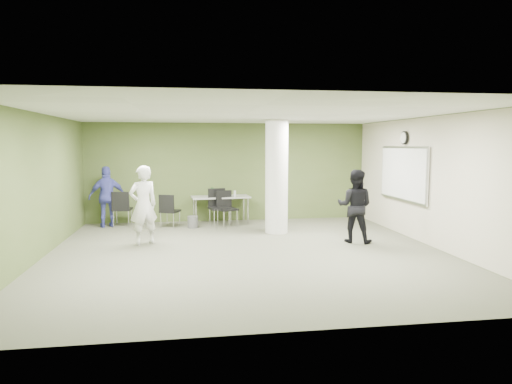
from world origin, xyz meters
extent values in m
plane|color=#4A4C3C|center=(0.00, 0.00, 0.00)|extent=(8.00, 8.00, 0.00)
plane|color=white|center=(0.00, 0.00, 2.80)|extent=(8.00, 8.00, 0.00)
cube|color=#495B2A|center=(0.00, 4.00, 1.40)|extent=(8.00, 2.80, 0.02)
cube|color=#495B2A|center=(-4.00, 0.00, 1.40)|extent=(0.02, 8.00, 2.80)
cube|color=beige|center=(4.00, 0.00, 1.40)|extent=(0.02, 8.00, 2.80)
cylinder|color=silver|center=(1.00, 2.00, 1.40)|extent=(0.56, 0.56, 2.80)
cube|color=silver|center=(3.93, 1.20, 1.50)|extent=(0.04, 2.30, 1.30)
cube|color=white|center=(3.91, 1.20, 1.50)|extent=(0.02, 2.20, 1.20)
cylinder|color=black|center=(3.93, 1.20, 2.35)|extent=(0.05, 0.32, 0.32)
cylinder|color=white|center=(3.90, 1.20, 2.35)|extent=(0.02, 0.26, 0.26)
cube|color=#9B9B96|center=(-0.28, 3.55, 0.74)|extent=(1.65, 0.83, 0.04)
cylinder|color=silver|center=(-0.97, 3.21, 0.36)|extent=(0.04, 0.04, 0.72)
cylinder|color=silver|center=(0.46, 3.33, 0.36)|extent=(0.04, 0.04, 0.72)
cylinder|color=silver|center=(-1.02, 3.77, 0.36)|extent=(0.04, 0.04, 0.72)
cylinder|color=silver|center=(0.41, 3.89, 0.36)|extent=(0.04, 0.04, 0.72)
cylinder|color=#1C541F|center=(-0.51, 3.50, 0.88)|extent=(0.07, 0.07, 0.25)
cylinder|color=#B2B2B7|center=(0.10, 3.30, 0.85)|extent=(0.06, 0.06, 0.18)
cylinder|color=#4C4C4C|center=(-1.06, 2.94, 0.16)|extent=(0.27, 0.27, 0.31)
cube|color=black|center=(-2.92, 3.47, 0.46)|extent=(0.50, 0.50, 0.05)
cube|color=black|center=(-2.94, 3.25, 0.72)|extent=(0.45, 0.07, 0.46)
cylinder|color=silver|center=(-2.72, 3.65, 0.22)|extent=(0.02, 0.02, 0.44)
cylinder|color=silver|center=(-3.11, 3.67, 0.22)|extent=(0.02, 0.02, 0.44)
cylinder|color=silver|center=(-2.74, 3.26, 0.22)|extent=(0.02, 0.02, 0.44)
cylinder|color=silver|center=(-3.13, 3.28, 0.22)|extent=(0.02, 0.02, 0.44)
cube|color=black|center=(-1.65, 3.11, 0.43)|extent=(0.58, 0.58, 0.05)
cube|color=black|center=(-1.73, 2.92, 0.67)|extent=(0.40, 0.21, 0.43)
cylinder|color=silver|center=(-1.41, 3.20, 0.21)|extent=(0.02, 0.02, 0.41)
cylinder|color=silver|center=(-1.74, 3.35, 0.21)|extent=(0.02, 0.02, 0.41)
cylinder|color=silver|center=(-1.56, 2.87, 0.21)|extent=(0.02, 0.02, 0.41)
cylinder|color=silver|center=(-1.89, 3.02, 0.21)|extent=(0.02, 0.02, 0.41)
cube|color=black|center=(-0.35, 3.08, 0.49)|extent=(0.61, 0.61, 0.05)
cube|color=black|center=(-0.40, 3.30, 0.76)|extent=(0.48, 0.16, 0.49)
cylinder|color=silver|center=(-0.50, 2.83, 0.23)|extent=(0.02, 0.02, 0.47)
cylinder|color=silver|center=(-0.10, 2.93, 0.23)|extent=(0.02, 0.02, 0.47)
cylinder|color=silver|center=(-0.60, 3.23, 0.23)|extent=(0.02, 0.02, 0.47)
cylinder|color=silver|center=(-0.20, 3.33, 0.23)|extent=(0.02, 0.02, 0.47)
cube|color=black|center=(-0.14, 3.04, 0.46)|extent=(0.61, 0.61, 0.05)
cube|color=black|center=(-0.21, 3.24, 0.72)|extent=(0.44, 0.20, 0.46)
cylinder|color=silver|center=(-0.25, 2.79, 0.22)|extent=(0.02, 0.02, 0.44)
cylinder|color=silver|center=(0.11, 2.93, 0.22)|extent=(0.02, 0.02, 0.44)
cylinder|color=silver|center=(-0.39, 3.16, 0.22)|extent=(0.02, 0.02, 0.44)
cylinder|color=silver|center=(-0.02, 3.29, 0.22)|extent=(0.02, 0.02, 0.44)
imported|color=silver|center=(-2.15, 1.12, 0.87)|extent=(0.75, 0.66, 1.74)
imported|color=black|center=(2.52, 0.62, 0.82)|extent=(1.00, 0.92, 1.64)
imported|color=#4448A9|center=(-3.29, 3.40, 0.81)|extent=(1.02, 0.65, 1.62)
camera|label=1|loc=(-1.19, -9.04, 2.20)|focal=32.00mm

